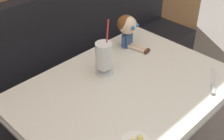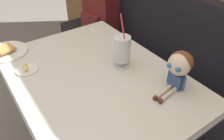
# 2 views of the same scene
# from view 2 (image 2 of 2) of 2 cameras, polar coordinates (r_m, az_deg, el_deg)

# --- Properties ---
(booth_bench) EXTENTS (2.60, 0.48, 1.00)m
(booth_bench) POSITION_cam_2_polar(r_m,az_deg,el_deg) (1.80, 13.73, -4.58)
(booth_bench) COLOR black
(booth_bench) RESTS_ON ground
(diner_table) EXTENTS (1.11, 0.81, 0.74)m
(diner_table) POSITION_cam_2_polar(r_m,az_deg,el_deg) (1.34, -3.84, -7.86)
(diner_table) COLOR silver
(diner_table) RESTS_ON ground
(toast_plate) EXTENTS (0.25, 0.25, 0.04)m
(toast_plate) POSITION_cam_2_polar(r_m,az_deg,el_deg) (1.52, -24.92, 4.23)
(toast_plate) COLOR white
(toast_plate) RESTS_ON diner_table
(milkshake_glass) EXTENTS (0.10, 0.10, 0.32)m
(milkshake_glass) POSITION_cam_2_polar(r_m,az_deg,el_deg) (1.22, 2.50, 4.91)
(milkshake_glass) COLOR silver
(milkshake_glass) RESTS_ON diner_table
(butter_saucer) EXTENTS (0.12, 0.12, 0.04)m
(butter_saucer) POSITION_cam_2_polar(r_m,az_deg,el_deg) (1.32, -20.52, 0.21)
(butter_saucer) COLOR white
(butter_saucer) RESTS_ON diner_table
(seated_doll) EXTENTS (0.13, 0.23, 0.20)m
(seated_doll) POSITION_cam_2_polar(r_m,az_deg,el_deg) (1.10, 16.40, 0.98)
(seated_doll) COLOR #385689
(seated_doll) RESTS_ON diner_table
(backpack) EXTENTS (0.34, 0.30, 0.41)m
(backpack) POSITION_cam_2_polar(r_m,az_deg,el_deg) (2.20, -2.85, 14.51)
(backpack) COLOR maroon
(backpack) RESTS_ON booth_bench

